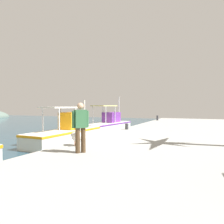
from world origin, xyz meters
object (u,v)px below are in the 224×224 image
object	(u,v)px
fishing_boat_second	(66,133)
pelican	(77,136)
mooring_bollard_nearest	(127,126)
fisherman_standing	(80,125)
mooring_bollard_second	(157,118)
fishing_boat_third	(108,125)

from	to	relation	value
fishing_boat_second	pelican	size ratio (longest dim) A/B	6.49
pelican	mooring_bollard_nearest	bearing A→B (deg)	1.82
fishing_boat_second	fisherman_standing	xyz separation A→B (m)	(-5.30, -4.38, 1.08)
mooring_bollard_nearest	mooring_bollard_second	size ratio (longest dim) A/B	0.72
fisherman_standing	mooring_bollard_second	world-z (taller)	fisherman_standing
pelican	fishing_boat_second	bearing A→B (deg)	39.93
fishing_boat_second	mooring_bollard_nearest	world-z (taller)	fishing_boat_second
fishing_boat_third	mooring_bollard_second	bearing A→B (deg)	-33.81
pelican	fisherman_standing	bearing A→B (deg)	-141.64
fishing_boat_third	fisherman_standing	xyz separation A→B (m)	(-12.28, -4.64, 1.12)
fishing_boat_third	mooring_bollard_nearest	world-z (taller)	fishing_boat_third
fisherman_standing	mooring_bollard_second	distance (m)	17.67
fisherman_standing	mooring_bollard_second	bearing A→B (deg)	3.45
fishing_boat_third	pelican	distance (m)	11.83
fishing_boat_third	mooring_bollard_nearest	xyz separation A→B (m)	(-4.66, -3.58, 0.37)
fishing_boat_second	fisherman_standing	distance (m)	6.96
fishing_boat_second	fishing_boat_third	bearing A→B (deg)	2.12
fishing_boat_second	fishing_boat_third	size ratio (longest dim) A/B	0.97
fisherman_standing	mooring_bollard_nearest	xyz separation A→B (m)	(7.61, 1.06, -0.75)
fishing_boat_second	mooring_bollard_nearest	bearing A→B (deg)	-55.10
fishing_boat_third	mooring_bollard_nearest	distance (m)	5.89
pelican	fisherman_standing	distance (m)	1.48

